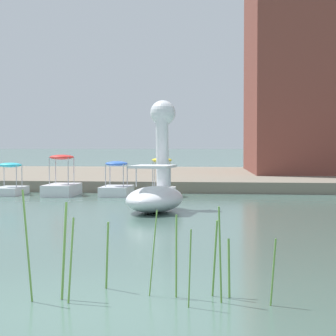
# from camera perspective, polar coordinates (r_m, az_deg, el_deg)

# --- Properties ---
(ground_plane) EXTENTS (565.00, 565.00, 0.00)m
(ground_plane) POSITION_cam_1_polar(r_m,az_deg,el_deg) (9.05, -7.74, -11.72)
(ground_plane) COLOR #47665B
(shore_bank_far) EXTENTS (142.69, 19.34, 0.50)m
(shore_bank_far) POSITION_cam_1_polar(r_m,az_deg,el_deg) (38.77, 3.40, -0.76)
(shore_bank_far) COLOR slate
(shore_bank_far) RESTS_ON ground_plane
(swan_boat) EXTENTS (1.99, 3.51, 3.60)m
(swan_boat) POSITION_cam_1_polar(r_m,az_deg,el_deg) (21.49, -0.98, -1.35)
(swan_boat) COLOR white
(swan_boat) RESTS_ON ground_plane
(pedal_boat_yellow) EXTENTS (1.15, 1.87, 1.58)m
(pedal_boat_yellow) POSITION_cam_1_polar(r_m,az_deg,el_deg) (27.67, -0.53, -1.46)
(pedal_boat_yellow) COLOR white
(pedal_boat_yellow) RESTS_ON ground_plane
(pedal_boat_blue) EXTENTS (1.19, 2.16, 1.43)m
(pedal_boat_blue) POSITION_cam_1_polar(r_m,az_deg,el_deg) (28.08, -4.37, -1.50)
(pedal_boat_blue) COLOR white
(pedal_boat_blue) RESTS_ON ground_plane
(pedal_boat_red) EXTENTS (1.23, 2.39, 1.70)m
(pedal_boat_red) POSITION_cam_1_polar(r_m,az_deg,el_deg) (28.45, -8.96, -1.40)
(pedal_boat_red) COLOR white
(pedal_boat_red) RESTS_ON ground_plane
(pedal_boat_cyan) EXTENTS (1.11, 2.04, 1.36)m
(pedal_boat_cyan) POSITION_cam_1_polar(r_m,az_deg,el_deg) (29.25, -13.19, -1.45)
(pedal_boat_cyan) COLOR white
(pedal_boat_cyan) RESTS_ON ground_plane
(reed_clump_foreground) EXTENTS (3.45, 1.04, 1.53)m
(reed_clump_foreground) POSITION_cam_1_polar(r_m,az_deg,el_deg) (9.43, -2.38, -7.50)
(reed_clump_foreground) COLOR #669942
(reed_clump_foreground) RESTS_ON ground_plane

